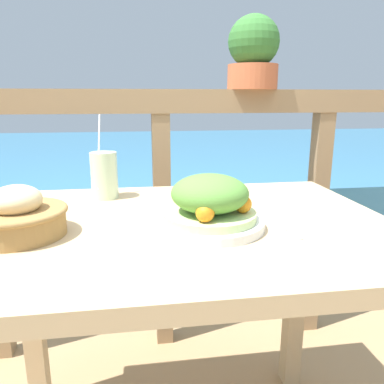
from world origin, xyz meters
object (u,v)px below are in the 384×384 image
(drink_glass, at_px, (104,175))
(potted_plant, at_px, (253,53))
(salad_plate, at_px, (210,205))
(bread_basket, at_px, (18,216))

(drink_glass, xyz_separation_m, potted_plant, (0.56, 0.39, 0.39))
(drink_glass, relative_size, potted_plant, 0.87)
(drink_glass, bearing_deg, potted_plant, 34.60)
(salad_plate, distance_m, potted_plant, 0.85)
(bread_basket, bearing_deg, salad_plate, -0.97)
(drink_glass, bearing_deg, salad_plate, -49.73)
(salad_plate, relative_size, drink_glass, 1.04)
(salad_plate, bearing_deg, drink_glass, 130.27)
(bread_basket, xyz_separation_m, potted_plant, (0.72, 0.68, 0.41))
(drink_glass, xyz_separation_m, bread_basket, (-0.16, -0.30, -0.03))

